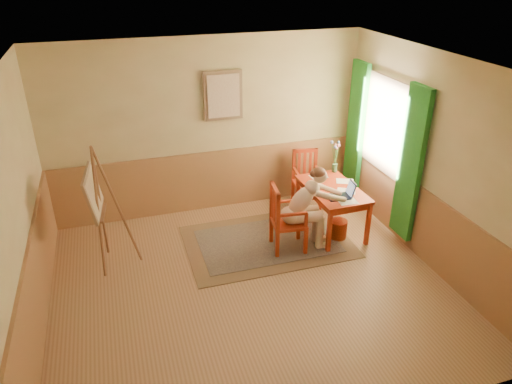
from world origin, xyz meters
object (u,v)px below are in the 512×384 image
object	(u,v)px
chair_back	(306,179)
table	(332,193)
laptop	(342,194)
easel	(97,197)
chair_left	(285,219)
figure	(307,205)

from	to	relation	value
chair_back	table	bearing A→B (deg)	-87.23
table	chair_back	distance (m)	0.89
laptop	table	bearing A→B (deg)	89.94
easel	chair_back	bearing A→B (deg)	13.27
chair_back	easel	world-z (taller)	easel
chair_left	easel	world-z (taller)	easel
table	laptop	size ratio (longest dim) A/B	3.06
figure	chair_left	bearing A→B (deg)	173.49
chair_left	laptop	bearing A→B (deg)	-1.18
table	chair_left	bearing A→B (deg)	-161.36
table	chair_back	world-z (taller)	chair_back
table	easel	distance (m)	3.35
laptop	chair_back	bearing A→B (deg)	92.04
table	chair_left	distance (m)	0.92
table	laptop	xyz separation A→B (m)	(-0.00, -0.31, 0.14)
figure	table	bearing A→B (deg)	30.39
chair_back	laptop	world-z (taller)	chair_back
table	easel	bearing A→B (deg)	178.22
figure	easel	world-z (taller)	easel
chair_back	figure	xyz separation A→B (m)	(-0.51, -1.20, 0.21)
table	figure	bearing A→B (deg)	-149.61
chair_left	easel	xyz separation A→B (m)	(-2.47, 0.39, 0.53)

